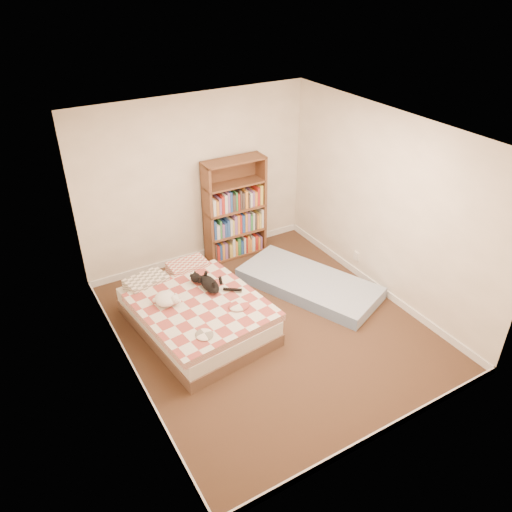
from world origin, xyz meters
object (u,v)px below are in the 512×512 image
white_dog (167,299)px  floor_mattress (309,284)px  bed (195,311)px  black_cat (209,283)px  bookshelf (234,221)px

white_dog → floor_mattress: bearing=-0.8°
bed → white_dog: white_dog is taller
bed → black_cat: size_ratio=2.86×
floor_mattress → bed: bearing=155.7°
bed → floor_mattress: bed is taller
white_dog → black_cat: bearing=7.7°
bed → white_dog: bearing=166.1°
bookshelf → black_cat: bookshelf is taller
bookshelf → white_dog: 2.08m
bed → bookshelf: size_ratio=1.29×
white_dog → bookshelf: bearing=40.6°
black_cat → white_dog: bearing=160.3°
bookshelf → floor_mattress: bearing=-72.1°
bookshelf → white_dog: bookshelf is taller
black_cat → bed: bearing=176.6°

